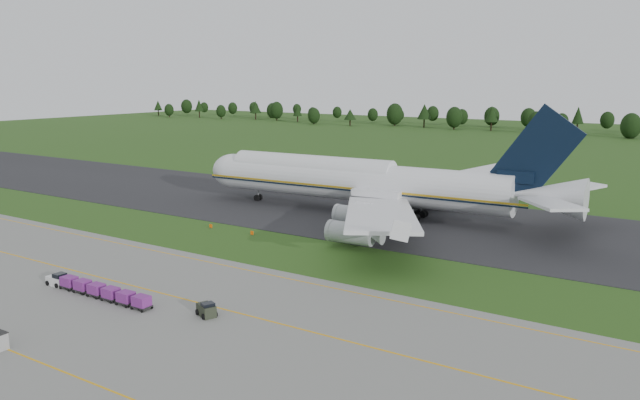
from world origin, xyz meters
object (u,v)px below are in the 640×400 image
Objects in this scene: utility_cart at (206,310)px; baggage_train at (95,289)px; aircraft at (364,182)px; edge_markers at (231,230)px.

baggage_train is at bearing -171.20° from utility_cart.
utility_cart is (14.60, 2.26, -0.20)m from baggage_train.
aircraft is 26.58m from edge_markers.
baggage_train is at bearing -94.25° from aircraft.
baggage_train is 14.78m from utility_cart.
aircraft is 4.32× the size of baggage_train.
edge_markers is (-11.24, -23.46, -5.50)m from aircraft.
utility_cart is at bearing 8.80° from baggage_train.
baggage_train reaches higher than utility_cart.
edge_markers is (-21.76, 29.14, -0.37)m from utility_cart.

